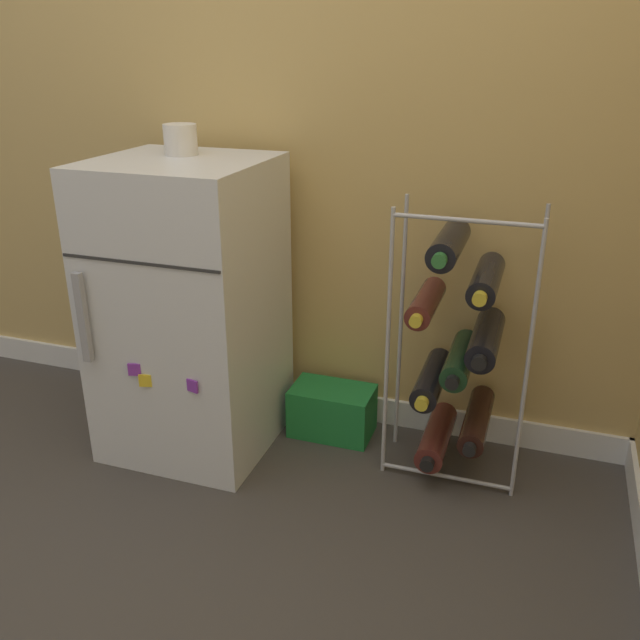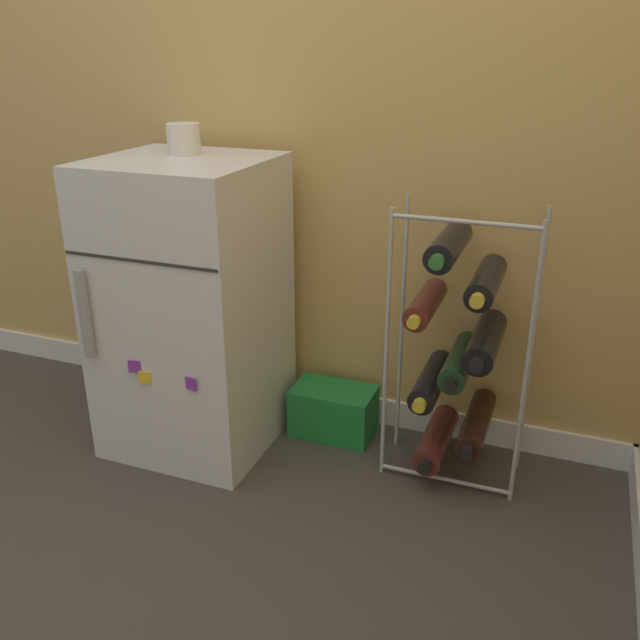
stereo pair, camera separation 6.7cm
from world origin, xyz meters
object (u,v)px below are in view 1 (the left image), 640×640
Objects in this scene: soda_box at (332,411)px; fridge_top_cup at (180,139)px; mini_fridge at (190,309)px; wine_rack at (457,350)px.

fridge_top_cup is at bearing -167.83° from soda_box.
mini_fridge is at bearing -157.43° from soda_box.
fridge_top_cup reaches higher than wine_rack.
mini_fridge is at bearing -173.28° from wine_rack.
mini_fridge is 0.57m from soda_box.
mini_fridge is 1.11× the size of wine_rack.
wine_rack is at bearing -10.57° from soda_box.
soda_box is (-0.39, 0.07, -0.31)m from wine_rack.
fridge_top_cup reaches higher than soda_box.
fridge_top_cup is at bearing 112.29° from mini_fridge.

